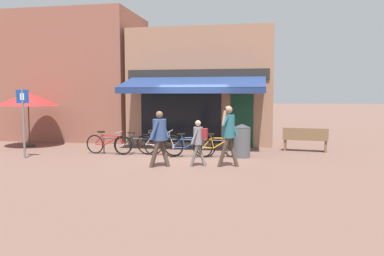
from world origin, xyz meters
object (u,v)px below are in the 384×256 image
at_px(bicycle_red, 108,144).
at_px(bicycle_black, 138,145).
at_px(pedestrian_adult, 228,129).
at_px(bicycle_orange, 218,147).
at_px(cafe_parasol, 28,99).
at_px(pedestrian_child, 199,138).
at_px(park_bench, 305,139).
at_px(bicycle_blue, 189,147).
at_px(parking_sign, 23,115).
at_px(pedestrian_second_adult, 160,133).
at_px(bicycle_silver, 159,144).
at_px(litter_bin, 242,141).

distance_m(bicycle_red, bicycle_black, 1.06).
relative_size(bicycle_red, pedestrian_adult, 0.99).
distance_m(bicycle_red, bicycle_orange, 3.85).
xyz_separation_m(bicycle_orange, cafe_parasol, (-7.78, 1.27, 1.55)).
distance_m(pedestrian_child, park_bench, 4.92).
distance_m(bicycle_red, bicycle_blue, 2.91).
height_order(parking_sign, cafe_parasol, parking_sign).
bearing_deg(park_bench, bicycle_black, -155.23).
xyz_separation_m(pedestrian_adult, pedestrian_second_adult, (-1.94, -0.40, -0.11)).
bearing_deg(bicycle_black, pedestrian_adult, -29.76).
bearing_deg(bicycle_silver, bicycle_blue, -0.43).
bearing_deg(pedestrian_child, pedestrian_adult, -173.92).
bearing_deg(bicycle_red, bicycle_orange, 7.30).
relative_size(parking_sign, park_bench, 1.40).
bearing_deg(park_bench, pedestrian_second_adult, -131.78).
bearing_deg(pedestrian_adult, parking_sign, 4.92).
height_order(pedestrian_adult, pedestrian_second_adult, pedestrian_adult).
bearing_deg(pedestrian_child, bicycle_red, -25.56).
height_order(bicycle_red, park_bench, park_bench).
relative_size(bicycle_red, bicycle_black, 1.02).
bearing_deg(bicycle_orange, pedestrian_adult, -84.49).
bearing_deg(park_bench, pedestrian_adult, -118.76).
bearing_deg(pedestrian_second_adult, bicycle_black, -56.74).
bearing_deg(bicycle_black, bicycle_blue, -10.62).
bearing_deg(bicycle_orange, bicycle_black, 165.96).
distance_m(pedestrian_child, litter_bin, 2.16).
height_order(bicycle_silver, bicycle_orange, bicycle_silver).
relative_size(pedestrian_adult, park_bench, 1.08).
height_order(bicycle_blue, pedestrian_adult, pedestrian_adult).
height_order(pedestrian_adult, parking_sign, parking_sign).
distance_m(bicycle_orange, parking_sign, 6.47).
distance_m(bicycle_blue, pedestrian_child, 1.68).
xyz_separation_m(bicycle_blue, bicycle_orange, (0.94, 0.13, -0.00)).
distance_m(bicycle_silver, cafe_parasol, 6.07).
relative_size(bicycle_orange, pedestrian_adult, 0.93).
bearing_deg(bicycle_black, bicycle_red, -175.20).
distance_m(bicycle_black, pedestrian_child, 3.04).
bearing_deg(bicycle_black, bicycle_orange, -5.49).
distance_m(bicycle_silver, pedestrian_second_adult, 2.14).
height_order(bicycle_orange, parking_sign, parking_sign).
height_order(pedestrian_second_adult, cafe_parasol, cafe_parasol).
height_order(litter_bin, parking_sign, parking_sign).
bearing_deg(cafe_parasol, bicycle_blue, -11.54).
distance_m(pedestrian_adult, cafe_parasol, 8.75).
bearing_deg(bicycle_orange, parking_sign, 179.89).
xyz_separation_m(bicycle_black, pedestrian_adult, (3.28, -1.65, 0.74)).
bearing_deg(bicycle_silver, cafe_parasol, 177.45).
bearing_deg(pedestrian_second_adult, pedestrian_child, -164.75).
xyz_separation_m(bicycle_orange, parking_sign, (-6.25, -1.28, 1.05)).
relative_size(litter_bin, parking_sign, 0.49).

